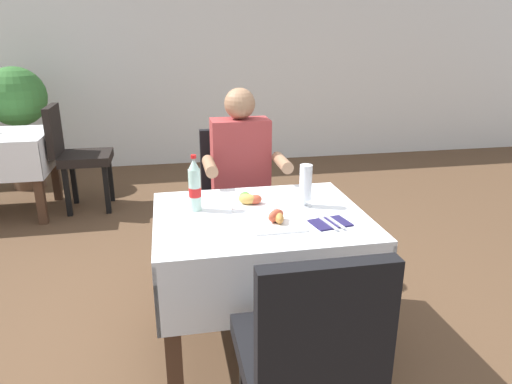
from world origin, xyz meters
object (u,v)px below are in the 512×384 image
object	(u,v)px
plate_far_diner	(250,200)
beer_glass_left	(306,185)
chair_near_camera_side	(308,353)
background_chair_right	(75,151)
plate_near_camera	(276,220)
main_dining_table	(260,248)
cola_bottle_primary	(195,186)
seated_diner_far	(242,178)
chair_far_diner_seat	(235,196)
napkin_cutlery_set	(330,223)
potted_plant_corner	(18,107)

from	to	relation	value
plate_far_diner	beer_glass_left	xyz separation A→B (m)	(0.27, -0.08, 0.09)
beer_glass_left	chair_near_camera_side	bearing A→B (deg)	-105.67
background_chair_right	plate_near_camera	bearing A→B (deg)	-61.93
main_dining_table	cola_bottle_primary	world-z (taller)	cola_bottle_primary
main_dining_table	chair_near_camera_side	world-z (taller)	chair_near_camera_side
plate_far_diner	background_chair_right	xyz separation A→B (m)	(-1.22, 2.15, -0.21)
chair_near_camera_side	seated_diner_far	size ratio (longest dim) A/B	0.77
seated_diner_far	beer_glass_left	xyz separation A→B (m)	(0.22, -0.64, 0.14)
chair_far_diner_seat	seated_diner_far	bearing A→B (deg)	-76.04
main_dining_table	napkin_cutlery_set	xyz separation A→B (m)	(0.29, -0.18, 0.18)
main_dining_table	plate_near_camera	distance (m)	0.24
chair_far_diner_seat	beer_glass_left	size ratio (longest dim) A/B	4.48
chair_near_camera_side	seated_diner_far	bearing A→B (deg)	88.97
plate_far_diner	napkin_cutlery_set	world-z (taller)	plate_far_diner
main_dining_table	plate_near_camera	bearing A→B (deg)	-69.77
main_dining_table	beer_glass_left	world-z (taller)	beer_glass_left
potted_plant_corner	chair_far_diner_seat	bearing A→B (deg)	-50.22
chair_far_diner_seat	potted_plant_corner	xyz separation A→B (m)	(-1.90, 2.28, 0.30)
plate_far_diner	cola_bottle_primary	xyz separation A→B (m)	(-0.28, -0.03, 0.10)
beer_glass_left	napkin_cutlery_set	distance (m)	0.27
main_dining_table	napkin_cutlery_set	bearing A→B (deg)	-31.29
seated_diner_far	napkin_cutlery_set	size ratio (longest dim) A/B	6.43
background_chair_right	seated_diner_far	bearing A→B (deg)	-51.39
chair_far_diner_seat	potted_plant_corner	bearing A→B (deg)	129.78
background_chair_right	potted_plant_corner	xyz separation A→B (m)	(-0.65, 0.79, 0.30)
cola_bottle_primary	plate_near_camera	bearing A→B (deg)	-35.64
main_dining_table	plate_far_diner	bearing A→B (deg)	99.90
seated_diner_far	potted_plant_corner	world-z (taller)	same
seated_diner_far	plate_far_diner	size ratio (longest dim) A/B	5.68
chair_near_camera_side	potted_plant_corner	bearing A→B (deg)	115.95
chair_near_camera_side	background_chair_right	distance (m)	3.35
main_dining_table	seated_diner_far	world-z (taller)	seated_diner_far
chair_far_diner_seat	plate_far_diner	xyz separation A→B (m)	(-0.02, -0.67, 0.21)
napkin_cutlery_set	potted_plant_corner	distance (m)	3.94
main_dining_table	chair_far_diner_seat	size ratio (longest dim) A/B	1.05
background_chair_right	plate_far_diner	bearing A→B (deg)	-60.43
cola_bottle_primary	main_dining_table	bearing A→B (deg)	-21.21
background_chair_right	potted_plant_corner	size ratio (longest dim) A/B	0.77
seated_diner_far	cola_bottle_primary	world-z (taller)	seated_diner_far
seated_diner_far	background_chair_right	xyz separation A→B (m)	(-1.27, 1.60, -0.16)
chair_far_diner_seat	plate_far_diner	distance (m)	0.70
main_dining_table	napkin_cutlery_set	distance (m)	0.39
main_dining_table	chair_near_camera_side	distance (m)	0.81
background_chair_right	potted_plant_corner	world-z (taller)	potted_plant_corner
cola_bottle_primary	seated_diner_far	bearing A→B (deg)	60.67
chair_far_diner_seat	plate_near_camera	bearing A→B (deg)	-86.99
seated_diner_far	potted_plant_corner	distance (m)	3.07
napkin_cutlery_set	plate_near_camera	bearing A→B (deg)	169.80
main_dining_table	beer_glass_left	xyz separation A→B (m)	(0.25, 0.07, 0.29)
plate_near_camera	background_chair_right	distance (m)	2.76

